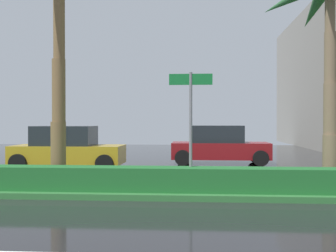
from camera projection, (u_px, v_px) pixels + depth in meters
ground_plane at (193, 185)px, 12.81m from camera, size 90.00×42.00×0.10m
median_strip at (192, 186)px, 11.81m from camera, size 85.50×4.00×0.15m
median_hedge at (191, 179)px, 10.41m from camera, size 76.50×0.70×0.60m
palm_tree_centre_left at (330, 5)px, 11.31m from camera, size 3.75×3.66×6.11m
street_name_sign at (191, 114)px, 10.56m from camera, size 1.10×0.08×3.00m
car_in_traffic_leading at (67, 149)px, 16.40m from camera, size 4.30×2.02×1.72m
car_in_traffic_second at (219, 145)px, 18.61m from camera, size 4.30×2.02×1.72m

